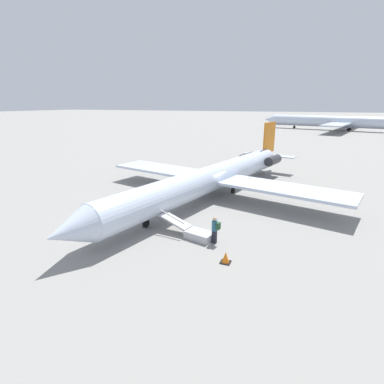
{
  "coord_description": "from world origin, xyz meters",
  "views": [
    {
      "loc": [
        25.11,
        8.51,
        8.45
      ],
      "look_at": [
        3.96,
        -0.14,
        1.65
      ],
      "focal_mm": 28.0,
      "sensor_mm": 36.0,
      "label": 1
    }
  ],
  "objects_px": {
    "boarding_stairs": "(194,232)",
    "passenger": "(215,228)",
    "airplane_far_left": "(339,122)",
    "airplane_main": "(215,177)"
  },
  "relations": [
    {
      "from": "boarding_stairs",
      "to": "passenger",
      "type": "height_order",
      "value": "passenger"
    },
    {
      "from": "airplane_far_left",
      "to": "boarding_stairs",
      "type": "height_order",
      "value": "airplane_far_left"
    },
    {
      "from": "passenger",
      "to": "airplane_far_left",
      "type": "bearing_deg",
      "value": -83.99
    },
    {
      "from": "boarding_stairs",
      "to": "airplane_main",
      "type": "bearing_deg",
      "value": -66.79
    },
    {
      "from": "airplane_main",
      "to": "passenger",
      "type": "relative_size",
      "value": 17.98
    },
    {
      "from": "boarding_stairs",
      "to": "airplane_far_left",
      "type": "bearing_deg",
      "value": -84.93
    },
    {
      "from": "airplane_main",
      "to": "boarding_stairs",
      "type": "distance_m",
      "value": 9.57
    },
    {
      "from": "passenger",
      "to": "airplane_main",
      "type": "bearing_deg",
      "value": -58.69
    },
    {
      "from": "airplane_far_left",
      "to": "boarding_stairs",
      "type": "relative_size",
      "value": 11.71
    },
    {
      "from": "airplane_far_left",
      "to": "passenger",
      "type": "relative_size",
      "value": 27.84
    }
  ]
}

